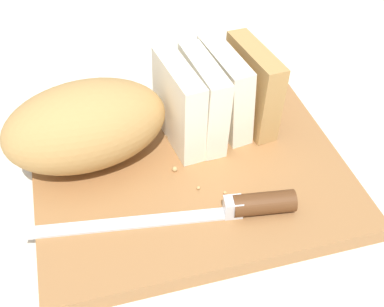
% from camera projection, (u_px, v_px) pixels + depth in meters
% --- Properties ---
extents(ground_plane, '(3.00, 3.00, 0.00)m').
position_uv_depth(ground_plane, '(192.00, 184.00, 0.62)').
color(ground_plane, silver).
extents(cutting_board, '(0.38, 0.29, 0.02)m').
position_uv_depth(cutting_board, '(192.00, 178.00, 0.61)').
color(cutting_board, '#9E6B3D').
rests_on(cutting_board, ground_plane).
extents(bread_loaf, '(0.34, 0.16, 0.11)m').
position_uv_depth(bread_loaf, '(135.00, 114.00, 0.61)').
color(bread_loaf, tan).
rests_on(bread_loaf, cutting_board).
extents(bread_knife, '(0.30, 0.06, 0.03)m').
position_uv_depth(bread_knife, '(236.00, 207.00, 0.55)').
color(bread_knife, silver).
rests_on(bread_knife, cutting_board).
extents(crumb_near_knife, '(0.00, 0.00, 0.00)m').
position_uv_depth(crumb_near_knife, '(225.00, 193.00, 0.58)').
color(crumb_near_knife, tan).
rests_on(crumb_near_knife, cutting_board).
extents(crumb_near_loaf, '(0.01, 0.01, 0.01)m').
position_uv_depth(crumb_near_loaf, '(175.00, 169.00, 0.61)').
color(crumb_near_loaf, tan).
rests_on(crumb_near_loaf, cutting_board).
extents(crumb_stray_left, '(0.01, 0.01, 0.01)m').
position_uv_depth(crumb_stray_left, '(169.00, 136.00, 0.65)').
color(crumb_stray_left, tan).
rests_on(crumb_stray_left, cutting_board).
extents(crumb_stray_right, '(0.00, 0.00, 0.00)m').
position_uv_depth(crumb_stray_right, '(202.00, 187.00, 0.59)').
color(crumb_stray_right, tan).
rests_on(crumb_stray_right, cutting_board).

